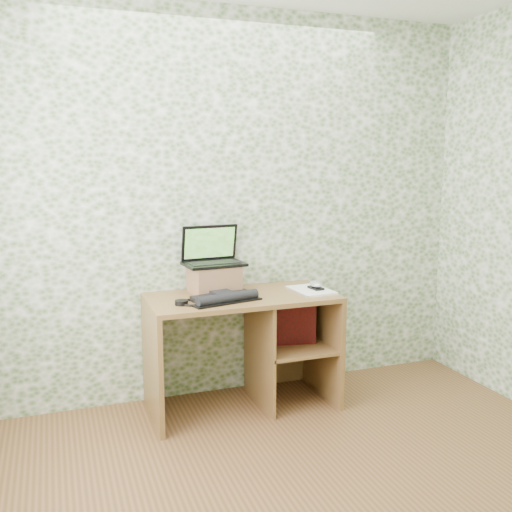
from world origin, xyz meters
name	(u,v)px	position (x,y,z in m)	size (l,w,h in m)	color
wall_back	(227,206)	(0.00, 1.75, 1.30)	(3.50, 3.50, 0.00)	white
desk	(252,333)	(0.08, 1.47, 0.48)	(1.20, 0.60, 0.75)	brown
riser	(214,279)	(-0.14, 1.58, 0.84)	(0.30, 0.25, 0.18)	brown
laptop	(212,255)	(-0.14, 1.63, 0.99)	(0.40, 0.30, 0.25)	black
keyboard	(225,297)	(-0.14, 1.34, 0.77)	(0.45, 0.32, 0.06)	black
headphones	(194,302)	(-0.34, 1.34, 0.76)	(0.23, 0.18, 0.03)	black
notepad	(311,290)	(0.47, 1.39, 0.76)	(0.22, 0.32, 0.01)	white
mouse	(316,286)	(0.50, 1.39, 0.79)	(0.08, 0.12, 0.04)	#BBBBBE
pen	(318,286)	(0.54, 1.44, 0.77)	(0.01, 0.01, 0.16)	black
red_box	(295,320)	(0.37, 1.44, 0.55)	(0.27, 0.09, 0.33)	maroon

